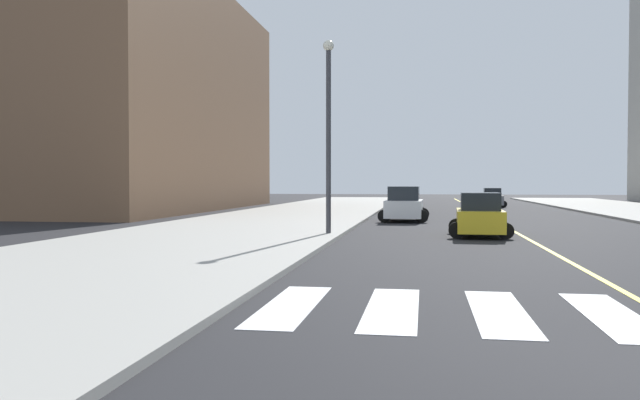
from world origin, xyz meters
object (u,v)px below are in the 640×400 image
(car_gray_nearest, at_px, (492,198))
(car_white_second, at_px, (404,205))
(car_yellow_third, at_px, (480,216))
(street_lamp, at_px, (329,120))
(car_black_fourth, at_px, (404,201))

(car_gray_nearest, height_order, car_white_second, car_white_second)
(car_white_second, distance_m, car_yellow_third, 10.21)
(car_white_second, bearing_deg, car_yellow_third, -69.71)
(car_white_second, distance_m, street_lamp, 11.73)
(car_yellow_third, xyz_separation_m, street_lamp, (-6.02, -1.12, 3.86))
(car_gray_nearest, relative_size, car_white_second, 0.86)
(car_black_fourth, distance_m, street_lamp, 20.05)
(car_gray_nearest, relative_size, street_lamp, 0.49)
(car_white_second, relative_size, car_yellow_third, 1.10)
(car_yellow_third, distance_m, car_black_fourth, 18.76)
(car_black_fourth, bearing_deg, car_white_second, -85.40)
(car_white_second, bearing_deg, street_lamp, -102.77)
(car_gray_nearest, xyz_separation_m, car_white_second, (-7.01, -21.90, 0.13))
(car_black_fourth, xyz_separation_m, street_lamp, (-2.42, -19.53, 3.83))
(car_yellow_third, bearing_deg, car_black_fourth, 103.24)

